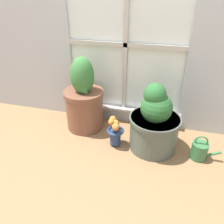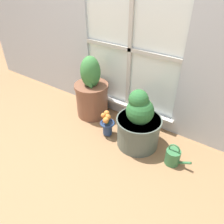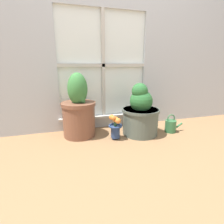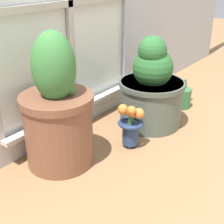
{
  "view_description": "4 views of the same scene",
  "coord_description": "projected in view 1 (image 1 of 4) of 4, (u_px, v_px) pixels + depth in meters",
  "views": [
    {
      "loc": [
        0.38,
        -1.34,
        1.18
      ],
      "look_at": [
        -0.03,
        0.18,
        0.27
      ],
      "focal_mm": 35.0,
      "sensor_mm": 36.0,
      "label": 1
    },
    {
      "loc": [
        1.0,
        -1.26,
        1.45
      ],
      "look_at": [
        0.04,
        0.16,
        0.25
      ],
      "focal_mm": 35.0,
      "sensor_mm": 36.0,
      "label": 2
    },
    {
      "loc": [
        -0.5,
        -1.52,
        0.76
      ],
      "look_at": [
        -0.0,
        0.16,
        0.28
      ],
      "focal_mm": 28.0,
      "sensor_mm": 36.0,
      "label": 3
    },
    {
      "loc": [
        -1.26,
        -0.75,
        0.94
      ],
      "look_at": [
        -0.04,
        0.19,
        0.21
      ],
      "focal_mm": 50.0,
      "sensor_mm": 36.0,
      "label": 4
    }
  ],
  "objects": [
    {
      "name": "watering_can",
      "position": [
        200.0,
        150.0,
        1.7
      ],
      "size": [
        0.22,
        0.12,
        0.21
      ],
      "color": "#336B3D",
      "rests_on": "ground_plane"
    },
    {
      "name": "potted_plant_right",
      "position": [
        154.0,
        124.0,
        1.74
      ],
      "size": [
        0.41,
        0.41,
        0.57
      ],
      "color": "#4C564C",
      "rests_on": "ground_plane"
    },
    {
      "name": "potted_plant_left",
      "position": [
        84.0,
        101.0,
        1.99
      ],
      "size": [
        0.36,
        0.36,
        0.68
      ],
      "color": "brown",
      "rests_on": "ground_plane"
    },
    {
      "name": "flower_vase",
      "position": [
        115.0,
        131.0,
        1.81
      ],
      "size": [
        0.15,
        0.15,
        0.26
      ],
      "color": "navy",
      "rests_on": "ground_plane"
    },
    {
      "name": "ground_plane",
      "position": [
        110.0,
        152.0,
        1.8
      ],
      "size": [
        10.0,
        10.0,
        0.0
      ],
      "primitive_type": "plane",
      "color": "olive"
    }
  ]
}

